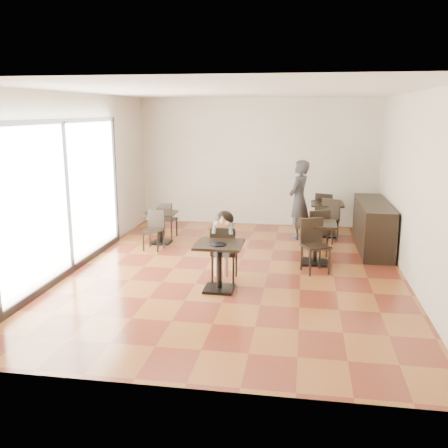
% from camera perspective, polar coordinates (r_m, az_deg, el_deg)
% --- Properties ---
extents(floor, '(6.00, 8.00, 0.01)m').
position_cam_1_polar(floor, '(9.18, 1.37, -5.42)').
color(floor, brown).
rests_on(floor, ground).
extents(ceiling, '(6.00, 8.00, 0.01)m').
position_cam_1_polar(ceiling, '(8.73, 1.48, 14.96)').
color(ceiling, white).
rests_on(ceiling, floor).
extents(wall_back, '(6.00, 0.01, 3.20)m').
position_cam_1_polar(wall_back, '(12.76, 3.87, 7.06)').
color(wall_back, beige).
rests_on(wall_back, floor).
extents(wall_front, '(6.00, 0.01, 3.20)m').
position_cam_1_polar(wall_front, '(4.95, -4.86, -2.12)').
color(wall_front, beige).
rests_on(wall_front, floor).
extents(wall_left, '(0.01, 8.00, 3.20)m').
position_cam_1_polar(wall_left, '(9.68, -16.53, 4.73)').
color(wall_left, beige).
rests_on(wall_left, floor).
extents(wall_right, '(0.01, 8.00, 3.20)m').
position_cam_1_polar(wall_right, '(8.92, 20.92, 3.77)').
color(wall_right, beige).
rests_on(wall_right, floor).
extents(storefront_window, '(0.04, 4.50, 2.60)m').
position_cam_1_polar(storefront_window, '(9.25, -17.60, 3.06)').
color(storefront_window, white).
rests_on(storefront_window, floor).
extents(child_table, '(0.75, 0.75, 0.80)m').
position_cam_1_polar(child_table, '(8.12, -0.56, -4.92)').
color(child_table, black).
rests_on(child_table, floor).
extents(child_chair, '(0.43, 0.43, 0.96)m').
position_cam_1_polar(child_chair, '(8.62, 0.05, -3.31)').
color(child_chair, black).
rests_on(child_chair, floor).
extents(child, '(0.43, 0.60, 1.20)m').
position_cam_1_polar(child, '(8.59, 0.05, -2.51)').
color(child, slate).
rests_on(child, child_chair).
extents(plate, '(0.27, 0.27, 0.02)m').
position_cam_1_polar(plate, '(7.91, -0.69, -2.33)').
color(plate, black).
rests_on(plate, child_table).
extents(pizza_slice, '(0.28, 0.22, 0.06)m').
position_cam_1_polar(pizza_slice, '(8.30, -0.15, 0.08)').
color(pizza_slice, '#F2C487').
rests_on(pizza_slice, child).
extents(adult_patron, '(0.63, 0.76, 1.80)m').
position_cam_1_polar(adult_patron, '(11.48, 8.56, 2.78)').
color(adult_patron, '#353539').
rests_on(adult_patron, floor).
extents(cafe_table_mid, '(1.01, 1.01, 0.81)m').
position_cam_1_polar(cafe_table_mid, '(9.69, 10.36, -2.16)').
color(cafe_table_mid, black).
rests_on(cafe_table_mid, floor).
extents(cafe_table_left, '(0.74, 0.74, 0.69)m').
position_cam_1_polar(cafe_table_left, '(11.10, -7.24, -0.44)').
color(cafe_table_left, black).
rests_on(cafe_table_left, floor).
extents(cafe_table_back, '(0.96, 0.96, 0.78)m').
position_cam_1_polar(cafe_table_back, '(11.89, 11.63, 0.51)').
color(cafe_table_back, black).
rests_on(cafe_table_back, floor).
extents(chair_mid_a, '(0.58, 0.58, 0.97)m').
position_cam_1_polar(chair_mid_a, '(10.21, 10.32, -0.92)').
color(chair_mid_a, black).
rests_on(chair_mid_a, floor).
extents(chair_mid_b, '(0.58, 0.58, 0.97)m').
position_cam_1_polar(chair_mid_b, '(9.14, 10.43, -2.54)').
color(chair_mid_b, black).
rests_on(chair_mid_b, floor).
extents(chair_left_a, '(0.42, 0.42, 0.84)m').
position_cam_1_polar(chair_left_a, '(11.60, -6.49, 0.51)').
color(chair_left_a, black).
rests_on(chair_left_a, floor).
extents(chair_left_b, '(0.42, 0.42, 0.84)m').
position_cam_1_polar(chair_left_b, '(10.57, -8.08, -0.74)').
color(chair_left_b, black).
rests_on(chair_left_b, floor).
extents(chair_back_a, '(0.55, 0.55, 0.94)m').
position_cam_1_polar(chair_back_a, '(12.39, 11.56, 1.38)').
color(chair_back_a, black).
rests_on(chair_back_a, floor).
extents(chair_back_b, '(0.55, 0.55, 0.94)m').
position_cam_1_polar(chair_back_b, '(11.33, 11.76, 0.32)').
color(chair_back_b, black).
rests_on(chair_back_b, floor).
extents(service_counter, '(0.60, 2.40, 1.00)m').
position_cam_1_polar(service_counter, '(11.00, 16.65, -0.18)').
color(service_counter, black).
rests_on(service_counter, floor).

